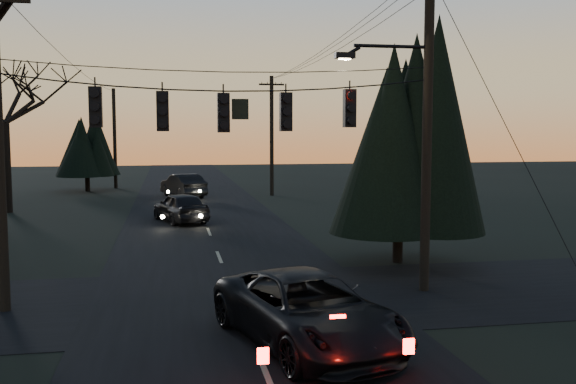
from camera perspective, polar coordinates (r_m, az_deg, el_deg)
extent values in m
cube|color=black|center=(27.76, -6.78, -4.19)|extent=(8.00, 120.00, 0.02)
cube|color=black|center=(18.02, -4.64, -9.51)|extent=(60.00, 7.00, 0.02)
cylinder|color=black|center=(17.44, -5.62, 10.18)|extent=(11.50, 0.04, 0.04)
cylinder|color=black|center=(23.11, 9.73, -4.21)|extent=(0.36, 0.36, 1.60)
cone|color=black|center=(22.79, 9.88, 4.51)|extent=(4.01, 4.01, 6.21)
cylinder|color=black|center=(39.63, -23.70, 1.96)|extent=(0.44, 0.44, 5.08)
cylinder|color=black|center=(51.54, -17.40, 0.95)|extent=(0.36, 0.36, 1.60)
cone|color=black|center=(51.41, -17.48, 3.77)|extent=(3.81, 3.81, 4.27)
imported|color=black|center=(14.12, 1.72, -10.52)|extent=(3.99, 6.05, 1.55)
imported|color=black|center=(33.05, -9.53, -1.35)|extent=(3.09, 4.82, 1.53)
imported|color=black|center=(45.44, -9.31, 0.56)|extent=(3.26, 5.19, 1.61)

